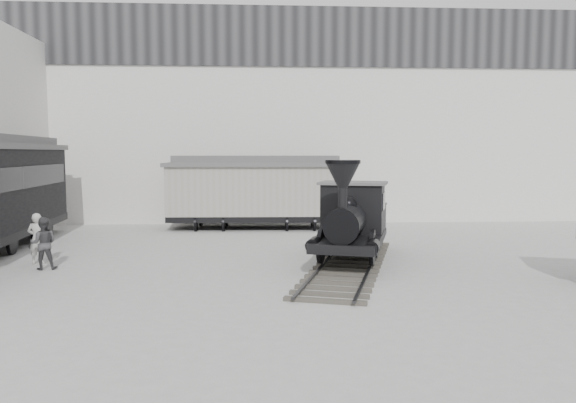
{
  "coord_description": "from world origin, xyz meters",
  "views": [
    {
      "loc": [
        -0.76,
        -15.04,
        3.66
      ],
      "look_at": [
        0.38,
        3.85,
        2.0
      ],
      "focal_mm": 35.0,
      "sensor_mm": 36.0,
      "label": 1
    }
  ],
  "objects": [
    {
      "name": "boxcar",
      "position": [
        -0.68,
        11.83,
        1.84
      ],
      "size": [
        8.65,
        2.97,
        3.51
      ],
      "rotation": [
        0.0,
        0.0,
        -0.04
      ],
      "color": "black",
      "rests_on": "ground"
    },
    {
      "name": "visitor_b",
      "position": [
        -7.36,
        2.73,
        0.82
      ],
      "size": [
        0.9,
        0.76,
        1.65
      ],
      "primitive_type": "imported",
      "rotation": [
        0.0,
        0.0,
        3.33
      ],
      "color": "#404042",
      "rests_on": "ground"
    },
    {
      "name": "ground",
      "position": [
        0.0,
        0.0,
        0.0
      ],
      "size": [
        90.0,
        90.0,
        0.0
      ],
      "primitive_type": "plane",
      "color": "#9E9E9B"
    },
    {
      "name": "north_wall",
      "position": [
        0.0,
        14.98,
        5.55
      ],
      "size": [
        34.0,
        2.51,
        11.0
      ],
      "color": "silver",
      "rests_on": "ground"
    },
    {
      "name": "locomotive",
      "position": [
        2.47,
        3.26,
        1.24
      ],
      "size": [
        4.73,
        9.66,
        3.35
      ],
      "rotation": [
        0.0,
        0.0,
        -0.3
      ],
      "color": "#403C36",
      "rests_on": "ground"
    },
    {
      "name": "visitor_a",
      "position": [
        -7.86,
        3.57,
        0.85
      ],
      "size": [
        0.63,
        0.43,
        1.69
      ],
      "primitive_type": "imported",
      "rotation": [
        0.0,
        0.0,
        3.11
      ],
      "color": "beige",
      "rests_on": "ground"
    }
  ]
}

